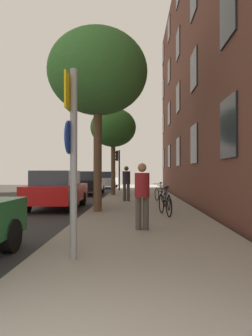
% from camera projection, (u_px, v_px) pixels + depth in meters
% --- Properties ---
extents(ground_plane, '(41.80, 41.80, 0.00)m').
position_uv_depth(ground_plane, '(77.00, 201.00, 16.63)').
color(ground_plane, '#332D28').
extents(road_asphalt, '(7.00, 38.00, 0.01)m').
position_uv_depth(road_asphalt, '(39.00, 201.00, 16.70)').
color(road_asphalt, '#2D2D30').
rests_on(road_asphalt, ground).
extents(sidewalk, '(4.20, 38.00, 0.12)m').
position_uv_depth(sidewalk, '(141.00, 200.00, 16.52)').
color(sidewalk, gray).
rests_on(sidewalk, ground).
extents(building_facade, '(0.56, 27.00, 14.18)m').
position_uv_depth(building_facade, '(190.00, 67.00, 16.04)').
color(building_facade, brown).
rests_on(building_facade, ground).
extents(sign_post, '(0.16, 0.60, 3.18)m').
position_uv_depth(sign_post, '(72.00, 148.00, 5.09)').
color(sign_post, gray).
rests_on(sign_post, sidewalk).
extents(traffic_light, '(0.43, 0.24, 3.22)m').
position_uv_depth(traffic_light, '(118.00, 163.00, 24.29)').
color(traffic_light, black).
rests_on(traffic_light, sidewalk).
extents(tree_near, '(3.72, 3.72, 6.76)m').
position_uv_depth(tree_near, '(98.00, 73.00, 11.36)').
color(tree_near, brown).
rests_on(tree_near, sidewalk).
extents(tree_far, '(2.94, 2.94, 5.59)m').
position_uv_depth(tree_far, '(113.00, 128.00, 19.63)').
color(tree_far, brown).
rests_on(tree_far, sidewalk).
extents(bicycle_0, '(0.44, 1.67, 0.96)m').
position_uv_depth(bicycle_0, '(165.00, 204.00, 10.21)').
color(bicycle_0, black).
rests_on(bicycle_0, sidewalk).
extents(bicycle_1, '(0.42, 1.71, 0.90)m').
position_uv_depth(bicycle_1, '(167.00, 200.00, 12.01)').
color(bicycle_1, black).
rests_on(bicycle_1, sidewalk).
extents(bicycle_2, '(0.54, 1.64, 0.96)m').
position_uv_depth(bicycle_2, '(160.00, 194.00, 14.93)').
color(bicycle_2, black).
rests_on(bicycle_2, sidewalk).
extents(pedestrian_0, '(0.42, 0.42, 1.67)m').
position_uv_depth(pedestrian_0, '(142.00, 192.00, 7.62)').
color(pedestrian_0, '#4C4742').
rests_on(pedestrian_0, sidewalk).
extents(pedestrian_1, '(0.55, 0.55, 1.75)m').
position_uv_depth(pedestrian_1, '(126.00, 181.00, 15.28)').
color(pedestrian_1, '#4C4742').
rests_on(pedestrian_1, sidewalk).
extents(car_1, '(1.93, 4.14, 1.62)m').
position_uv_depth(car_1, '(57.00, 189.00, 12.92)').
color(car_1, red).
rests_on(car_1, road_asphalt).
extents(car_2, '(1.95, 4.36, 1.62)m').
position_uv_depth(car_2, '(88.00, 183.00, 21.25)').
color(car_2, black).
rests_on(car_2, road_asphalt).
extents(car_3, '(2.01, 4.26, 1.62)m').
position_uv_depth(car_3, '(107.00, 180.00, 29.56)').
color(car_3, '#B7B7BC').
rests_on(car_3, road_asphalt).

